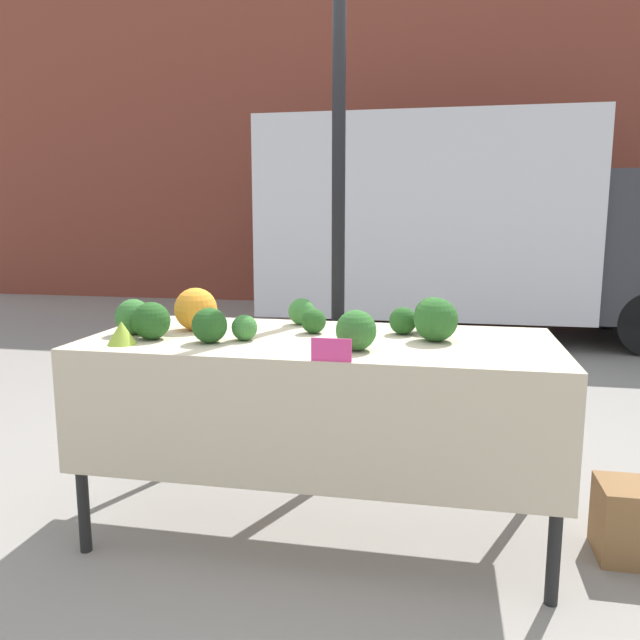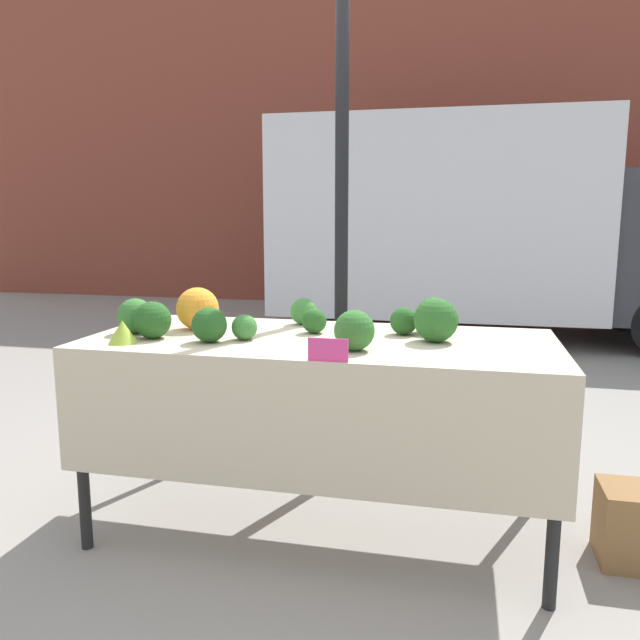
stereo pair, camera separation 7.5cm
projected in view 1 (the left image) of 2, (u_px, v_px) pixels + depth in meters
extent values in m
plane|color=gray|center=(320.00, 529.00, 2.90)|extent=(40.00, 40.00, 0.00)
cube|color=brown|center=(415.00, 108.00, 9.88)|extent=(16.00, 0.60, 6.24)
cylinder|color=black|center=(338.00, 224.00, 3.26)|extent=(0.07, 0.07, 2.80)
cube|color=silver|center=(423.00, 217.00, 7.49)|extent=(3.67, 1.96, 2.22)
cylinder|color=black|center=(610.00, 302.00, 7.98)|extent=(0.67, 0.22, 0.67)
cylinder|color=black|center=(329.00, 313.00, 7.10)|extent=(0.67, 0.22, 0.67)
cylinder|color=black|center=(349.00, 296.00, 8.63)|extent=(0.67, 0.22, 0.67)
cube|color=beige|center=(320.00, 341.00, 2.75)|extent=(2.04, 0.89, 0.03)
cube|color=beige|center=(298.00, 432.00, 2.37)|extent=(2.04, 0.01, 0.50)
cylinder|color=black|center=(80.00, 455.00, 2.64)|extent=(0.05, 0.05, 0.88)
cylinder|color=black|center=(558.00, 494.00, 2.27)|extent=(0.05, 0.05, 0.88)
cylinder|color=black|center=(160.00, 402.00, 3.38)|extent=(0.05, 0.05, 0.88)
cylinder|color=black|center=(530.00, 425.00, 3.01)|extent=(0.05, 0.05, 0.88)
sphere|color=orange|center=(196.00, 309.00, 2.92)|extent=(0.20, 0.20, 0.20)
cone|color=#93B238|center=(122.00, 333.00, 2.60)|extent=(0.12, 0.12, 0.10)
sphere|color=#285B23|center=(436.00, 320.00, 2.66)|extent=(0.19, 0.19, 0.19)
sphere|color=#23511E|center=(403.00, 321.00, 2.82)|extent=(0.12, 0.12, 0.12)
sphere|color=#285B23|center=(432.00, 315.00, 2.87)|extent=(0.16, 0.16, 0.16)
sphere|color=#336B2D|center=(133.00, 317.00, 2.82)|extent=(0.16, 0.16, 0.16)
sphere|color=#387533|center=(302.00, 312.00, 3.07)|extent=(0.13, 0.13, 0.13)
sphere|color=#387533|center=(244.00, 328.00, 2.69)|extent=(0.11, 0.11, 0.11)
sphere|color=#23511E|center=(151.00, 321.00, 2.70)|extent=(0.16, 0.16, 0.16)
sphere|color=#2D6628|center=(356.00, 330.00, 2.48)|extent=(0.16, 0.16, 0.16)
sphere|color=#23511E|center=(209.00, 325.00, 2.63)|extent=(0.15, 0.15, 0.15)
sphere|color=#23511E|center=(314.00, 321.00, 2.85)|extent=(0.11, 0.11, 0.11)
cube|color=#E53D84|center=(331.00, 350.00, 2.30)|extent=(0.15, 0.01, 0.09)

